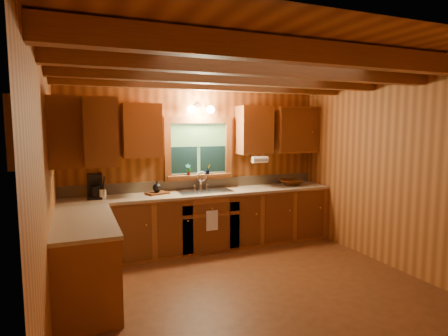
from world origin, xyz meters
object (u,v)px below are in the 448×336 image
object	(u,v)px
sink	(204,194)
cutting_board	(157,193)
wicker_basket	(291,182)
coffee_maker	(95,186)

from	to	relation	value
sink	cutting_board	size ratio (longest dim) A/B	2.65
sink	wicker_basket	bearing A→B (deg)	0.73
sink	cutting_board	bearing A→B (deg)	175.39
coffee_maker	cutting_board	bearing A→B (deg)	5.50
coffee_maker	cutting_board	distance (m)	0.89
sink	wicker_basket	distance (m)	1.58
cutting_board	wicker_basket	bearing A→B (deg)	-16.85
coffee_maker	cutting_board	xyz separation A→B (m)	(0.87, -0.01, -0.16)
coffee_maker	wicker_basket	world-z (taller)	coffee_maker
sink	wicker_basket	xyz separation A→B (m)	(1.58, 0.02, 0.09)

